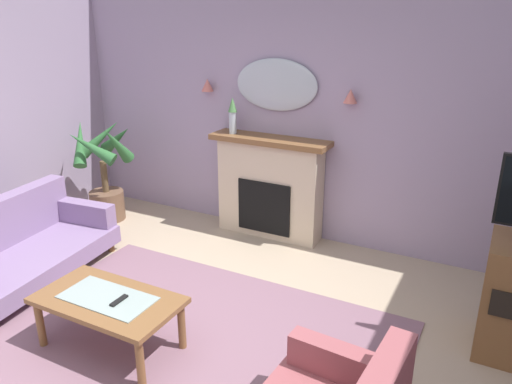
# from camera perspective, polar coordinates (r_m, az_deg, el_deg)

# --- Properties ---
(floor) EXTENTS (6.86, 6.14, 0.10)m
(floor) POSITION_cam_1_polar(r_m,az_deg,el_deg) (3.98, -10.06, -19.40)
(floor) COLOR tan
(floor) RESTS_ON ground
(wall_back) EXTENTS (6.86, 0.10, 2.95)m
(wall_back) POSITION_cam_1_polar(r_m,az_deg,el_deg) (5.46, 5.96, 9.56)
(wall_back) COLOR #9E8CA8
(wall_back) RESTS_ON ground
(patterned_rug) EXTENTS (3.20, 2.40, 0.01)m
(patterned_rug) POSITION_cam_1_polar(r_m,az_deg,el_deg) (4.07, -8.33, -17.29)
(patterned_rug) COLOR #7F5B6B
(patterned_rug) RESTS_ON ground
(fireplace) EXTENTS (1.36, 0.36, 1.16)m
(fireplace) POSITION_cam_1_polar(r_m,az_deg,el_deg) (5.63, 1.54, 0.46)
(fireplace) COLOR beige
(fireplace) RESTS_ON ground
(mantel_vase_left) EXTENTS (0.10, 0.10, 0.41)m
(mantel_vase_left) POSITION_cam_1_polar(r_m,az_deg,el_deg) (5.60, -2.71, 8.94)
(mantel_vase_left) COLOR silver
(mantel_vase_left) RESTS_ON fireplace
(wall_mirror) EXTENTS (0.96, 0.06, 0.56)m
(wall_mirror) POSITION_cam_1_polar(r_m,az_deg,el_deg) (5.48, 2.32, 12.20)
(wall_mirror) COLOR #B2BCC6
(wall_sconce_left) EXTENTS (0.14, 0.14, 0.14)m
(wall_sconce_left) POSITION_cam_1_polar(r_m,az_deg,el_deg) (5.86, -5.61, 12.13)
(wall_sconce_left) COLOR #D17066
(wall_sconce_right) EXTENTS (0.14, 0.14, 0.14)m
(wall_sconce_right) POSITION_cam_1_polar(r_m,az_deg,el_deg) (5.14, 10.81, 10.78)
(wall_sconce_right) COLOR #D17066
(coffee_table) EXTENTS (1.10, 0.60, 0.45)m
(coffee_table) POSITION_cam_1_polar(r_m,az_deg,el_deg) (3.98, -16.61, -12.27)
(coffee_table) COLOR brown
(coffee_table) RESTS_ON ground
(tv_remote) EXTENTS (0.04, 0.16, 0.02)m
(tv_remote) POSITION_cam_1_polar(r_m,az_deg,el_deg) (3.87, -15.46, -11.97)
(tv_remote) COLOR black
(tv_remote) RESTS_ON coffee_table
(floral_couch) EXTENTS (1.03, 1.79, 0.76)m
(floral_couch) POSITION_cam_1_polar(r_m,az_deg,el_deg) (5.33, -25.50, -5.70)
(floral_couch) COLOR gray
(floral_couch) RESTS_ON ground
(potted_plant_corner_palm) EXTENTS (0.79, 0.80, 1.26)m
(potted_plant_corner_palm) POSITION_cam_1_polar(r_m,az_deg,el_deg) (6.33, -17.04, 2.15)
(potted_plant_corner_palm) COLOR brown
(potted_plant_corner_palm) RESTS_ON ground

